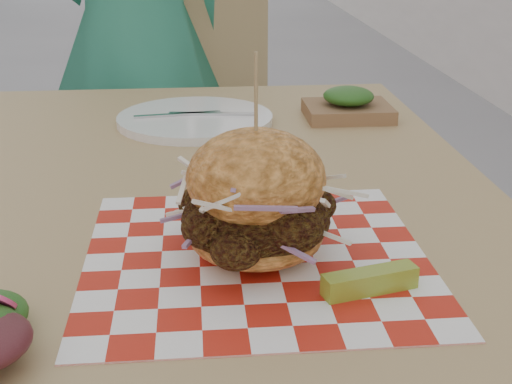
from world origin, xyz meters
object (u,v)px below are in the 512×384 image
Objects in this scene: diner at (135,41)px; sandwich at (256,204)px; patio_chair at (184,133)px; patio_table at (200,246)px.

sandwich is (0.20, -1.15, 0.02)m from diner.
diner is 0.26m from patio_chair.
diner is 7.29× the size of sandwich.
patio_chair is 4.39× the size of sandwich.
diner is at bearing 149.07° from patio_chair.
diner is at bearing 98.50° from patio_table.
patio_table is 0.94m from patio_chair.
diner is at bearing 99.94° from sandwich.
patio_chair is 1.16m from sandwich.
sandwich is (0.09, -1.12, 0.26)m from patio_chair.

